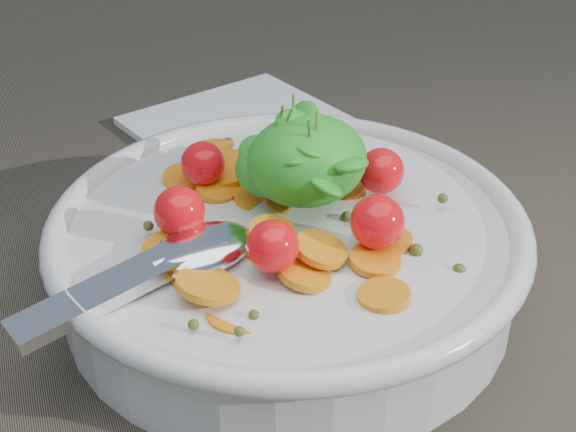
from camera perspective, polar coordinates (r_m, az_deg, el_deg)
name	(u,v)px	position (r m, az deg, el deg)	size (l,w,h in m)	color
ground	(254,315)	(0.50, -2.43, -7.06)	(6.00, 6.00, 0.00)	brown
bowl	(288,248)	(0.50, -0.03, -2.28)	(0.32, 0.30, 0.13)	silver
napkin	(239,124)	(0.73, -3.50, 6.54)	(0.17, 0.15, 0.01)	white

